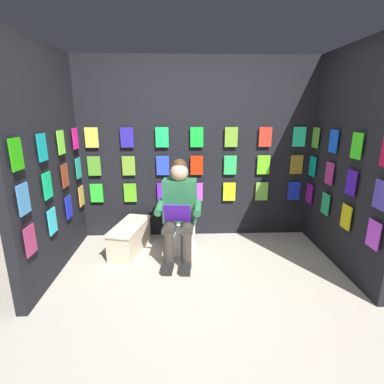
# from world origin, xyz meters

# --- Properties ---
(ground_plane) EXTENTS (30.00, 30.00, 0.00)m
(ground_plane) POSITION_xyz_m (0.00, 0.00, 0.00)
(ground_plane) COLOR #B2A899
(display_wall_back) EXTENTS (3.23, 0.14, 2.41)m
(display_wall_back) POSITION_xyz_m (0.00, -1.75, 1.20)
(display_wall_back) COLOR black
(display_wall_back) RESTS_ON ground
(display_wall_left) EXTENTS (0.14, 1.70, 2.41)m
(display_wall_left) POSITION_xyz_m (-1.62, -0.85, 1.20)
(display_wall_left) COLOR black
(display_wall_left) RESTS_ON ground
(display_wall_right) EXTENTS (0.14, 1.70, 2.41)m
(display_wall_right) POSITION_xyz_m (1.62, -0.85, 1.20)
(display_wall_right) COLOR black
(display_wall_right) RESTS_ON ground
(toilet) EXTENTS (0.42, 0.57, 0.77)m
(toilet) POSITION_xyz_m (0.22, -1.26, 0.33)
(toilet) COLOR white
(toilet) RESTS_ON ground
(person_reading) EXTENTS (0.55, 0.71, 1.19)m
(person_reading) POSITION_xyz_m (0.24, -1.03, 0.60)
(person_reading) COLOR #286B42
(person_reading) RESTS_ON ground
(comic_longbox_near) EXTENTS (0.47, 0.81, 0.35)m
(comic_longbox_near) POSITION_xyz_m (0.87, -1.22, 0.18)
(comic_longbox_near) COLOR beige
(comic_longbox_near) RESTS_ON ground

